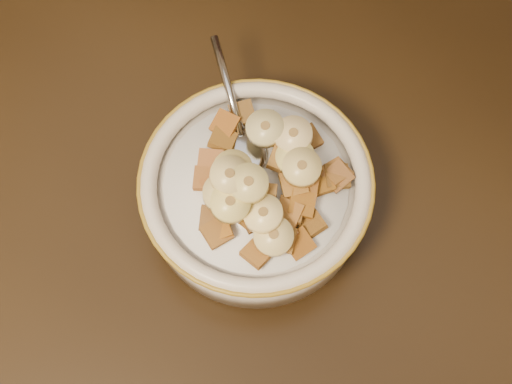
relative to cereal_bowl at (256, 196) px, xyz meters
The scene contains 44 objects.
floor 0.86m from the cereal_bowl, 158.05° to the right, with size 4.00×4.50×0.10m, color #422816.
cereal_bowl is the anchor object (origin of this frame).
milk 0.02m from the cereal_bowl, ahead, with size 0.15×0.15×0.00m, color white.
spoon 0.04m from the cereal_bowl, 134.60° to the left, with size 0.03×0.04×0.01m, color #AAAEB5.
cereal_square_0 0.06m from the cereal_bowl, 35.95° to the right, with size 0.02×0.02×0.01m, color brown.
cereal_square_1 0.06m from the cereal_bowl, 10.43° to the right, with size 0.02×0.02×0.01m, color brown.
cereal_square_2 0.05m from the cereal_bowl, 43.55° to the right, with size 0.02×0.02×0.01m, color olive.
cereal_square_3 0.06m from the cereal_bowl, 97.19° to the right, with size 0.02×0.02×0.01m, color #9C6719.
cereal_square_4 0.05m from the cereal_bowl, behind, with size 0.02×0.02×0.01m, color brown.
cereal_square_5 0.05m from the cereal_bowl, 153.25° to the right, with size 0.02×0.02×0.01m, color #925C2B.
cereal_square_6 0.05m from the cereal_bowl, 62.70° to the right, with size 0.02×0.02×0.01m, color brown.
cereal_square_7 0.07m from the cereal_bowl, 129.30° to the left, with size 0.02×0.02×0.01m, color brown.
cereal_square_8 0.06m from the cereal_bowl, 155.58° to the left, with size 0.02×0.02×0.01m, color brown.
cereal_square_9 0.05m from the cereal_bowl, 15.01° to the right, with size 0.02×0.02×0.01m, color brown.
cereal_square_10 0.05m from the cereal_bowl, 18.00° to the left, with size 0.02×0.02×0.01m, color #8D5F20.
cereal_square_11 0.06m from the cereal_bowl, 71.30° to the left, with size 0.02×0.02×0.01m, color brown.
cereal_square_12 0.06m from the cereal_bowl, 106.69° to the right, with size 0.02×0.02×0.01m, color brown.
cereal_square_13 0.06m from the cereal_bowl, 104.95° to the left, with size 0.02×0.02×0.01m, color brown.
cereal_square_14 0.05m from the cereal_bowl, 136.75° to the right, with size 0.02×0.02×0.01m, color brown.
cereal_square_15 0.05m from the cereal_bowl, 78.71° to the right, with size 0.02×0.02×0.01m, color #925B1A.
cereal_square_16 0.05m from the cereal_bowl, 61.51° to the left, with size 0.02×0.02×0.01m, color olive.
cereal_square_17 0.07m from the cereal_bowl, 35.78° to the left, with size 0.02×0.02×0.01m, color brown.
cereal_square_18 0.07m from the cereal_bowl, 28.08° to the right, with size 0.02×0.02×0.01m, color brown.
cereal_square_19 0.06m from the cereal_bowl, 38.24° to the right, with size 0.02×0.02×0.01m, color olive.
cereal_square_20 0.07m from the cereal_bowl, 32.74° to the left, with size 0.02×0.02×0.01m, color brown.
cereal_square_21 0.07m from the cereal_bowl, 145.42° to the left, with size 0.02×0.02×0.01m, color brown.
cereal_square_22 0.07m from the cereal_bowl, 60.07° to the right, with size 0.02×0.02×0.01m, color #995A1F.
cereal_square_23 0.05m from the cereal_bowl, 20.18° to the right, with size 0.02×0.02×0.01m, color brown.
cereal_square_24 0.05m from the cereal_bowl, ahead, with size 0.02×0.02×0.01m, color brown.
cereal_square_25 0.05m from the cereal_bowl, 16.47° to the left, with size 0.02×0.02×0.01m, color brown.
cereal_square_26 0.06m from the cereal_bowl, 95.73° to the right, with size 0.02×0.02×0.01m, color #9D6924.
cereal_square_27 0.07m from the cereal_bowl, 32.28° to the left, with size 0.02×0.02×0.01m, color brown.
cereal_square_28 0.06m from the cereal_bowl, 28.18° to the left, with size 0.02×0.02×0.01m, color brown.
banana_slice_0 0.07m from the cereal_bowl, 46.16° to the right, with size 0.03×0.03×0.01m, color #CFBB7A.
banana_slice_1 0.06m from the cereal_bowl, 114.46° to the right, with size 0.03×0.03×0.01m, color #DEC277.
banana_slice_2 0.06m from the cereal_bowl, 95.92° to the right, with size 0.03×0.03×0.01m, color #FFE883.
banana_slice_3 0.06m from the cereal_bowl, 51.92° to the left, with size 0.03×0.03×0.01m, color #F6E47A.
banana_slice_4 0.06m from the cereal_bowl, 34.66° to the left, with size 0.03×0.03×0.01m, color #EEDA87.
banana_slice_5 0.07m from the cereal_bowl, 76.08° to the left, with size 0.03×0.03×0.01m, color beige.
banana_slice_6 0.06m from the cereal_bowl, 52.09° to the right, with size 0.03×0.03×0.01m, color #FFE083.
banana_slice_7 0.06m from the cereal_bowl, 83.60° to the right, with size 0.03×0.03×0.01m, color #E5DA7B.
banana_slice_8 0.06m from the cereal_bowl, 131.31° to the right, with size 0.03×0.03×0.01m, color #E8C681.
banana_slice_9 0.05m from the cereal_bowl, 151.42° to the right, with size 0.03×0.03×0.01m, color #DAC271.
banana_slice_10 0.06m from the cereal_bowl, 108.18° to the left, with size 0.03×0.03×0.01m, color tan.
Camera 1 is at (0.36, -0.10, 1.32)m, focal length 50.00 mm.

